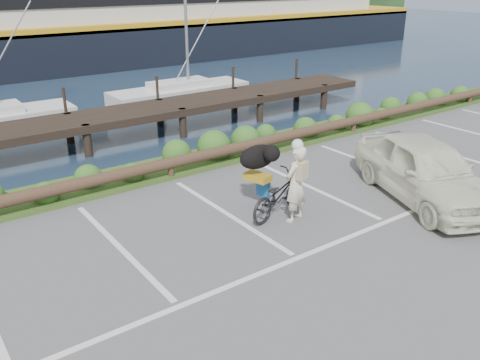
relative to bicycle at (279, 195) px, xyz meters
The scene contains 7 objects.
ground 1.66m from the bicycle, 125.59° to the right, with size 72.00×72.00×0.00m, color #515053.
vegetation_strip 4.14m from the bicycle, 102.96° to the left, with size 34.00×1.60×0.10m, color #3D5B21.
log_rail 3.47m from the bicycle, 105.58° to the left, with size 32.00×0.30×0.60m, color #443021, non-canonical shape.
bicycle is the anchor object (origin of this frame).
cyclist 0.57m from the bicycle, 75.05° to the right, with size 0.63×0.41×1.72m, color beige.
dog 0.97m from the bicycle, 104.95° to the left, with size 0.95×0.46×0.55m, color black.
parked_car 3.65m from the bicycle, 21.97° to the right, with size 1.76×4.37×1.49m, color silver.
Camera 1 is at (-5.84, -6.58, 5.07)m, focal length 38.00 mm.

